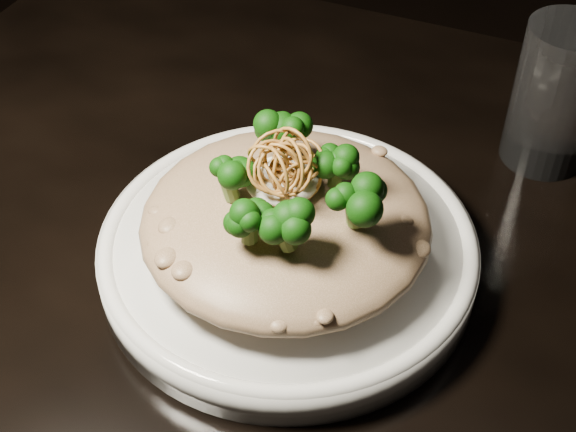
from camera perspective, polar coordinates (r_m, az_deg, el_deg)
name	(u,v)px	position (r m, az deg, el deg)	size (l,w,h in m)	color
table	(380,348)	(0.70, 6.56, -9.28)	(1.10, 0.80, 0.75)	black
plate	(288,252)	(0.63, 0.00, -2.60)	(0.30, 0.30, 0.03)	white
risotto	(286,221)	(0.60, -0.16, -0.34)	(0.22, 0.22, 0.05)	brown
broccoli	(291,171)	(0.57, 0.22, 3.21)	(0.15, 0.15, 0.05)	black
cheese	(282,180)	(0.59, -0.44, 2.55)	(0.05, 0.05, 0.02)	white
shallots	(286,159)	(0.57, -0.13, 4.05)	(0.06, 0.06, 0.04)	brown
drinking_glass	(557,96)	(0.75, 18.57, 8.12)	(0.08, 0.08, 0.13)	silver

